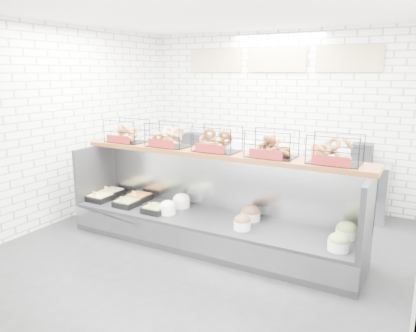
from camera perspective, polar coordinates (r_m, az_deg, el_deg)
The scene contains 5 objects.
ground at distance 5.36m, azimuth -1.49°, elevation -12.20°, with size 5.50×5.50×0.00m, color black.
room_shell at distance 5.38m, azimuth 1.70°, elevation 10.60°, with size 5.02×5.51×3.01m.
display_case at distance 5.52m, azimuth 0.24°, elevation -7.78°, with size 4.00×0.90×1.20m.
bagel_shelf at distance 5.38m, azimuth 1.29°, elevation 3.36°, with size 4.10×0.50×0.40m.
prep_counter at distance 7.28m, azimuth 8.24°, elevation -1.54°, with size 4.00×0.60×1.20m.
Camera 1 is at (2.48, -4.17, 2.29)m, focal length 35.00 mm.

